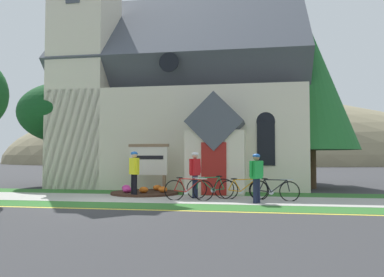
# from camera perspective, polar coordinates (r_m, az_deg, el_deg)

# --- Properties ---
(ground) EXTENTS (140.00, 140.00, 0.00)m
(ground) POSITION_cam_1_polar(r_m,az_deg,el_deg) (16.97, -8.38, -7.84)
(ground) COLOR #333335
(sidewalk_slab) EXTENTS (32.00, 2.68, 0.01)m
(sidewalk_slab) POSITION_cam_1_polar(r_m,az_deg,el_deg) (14.31, -6.33, -8.80)
(sidewalk_slab) COLOR #A8A59E
(sidewalk_slab) RESTS_ON ground
(grass_verge) EXTENTS (32.00, 1.43, 0.01)m
(grass_verge) POSITION_cam_1_polar(r_m,az_deg,el_deg) (12.36, -8.96, -9.76)
(grass_verge) COLOR #2D6628
(grass_verge) RESTS_ON ground
(church_lawn) EXTENTS (24.00, 1.80, 0.01)m
(church_lawn) POSITION_cam_1_polar(r_m,az_deg,el_deg) (16.47, -4.19, -8.01)
(church_lawn) COLOR #2D6628
(church_lawn) RESTS_ON ground
(curb_paint_stripe) EXTENTS (28.00, 0.16, 0.01)m
(curb_paint_stripe) POSITION_cam_1_polar(r_m,az_deg,el_deg) (11.55, -10.35, -10.26)
(curb_paint_stripe) COLOR yellow
(curb_paint_stripe) RESTS_ON ground
(church_building) EXTENTS (12.73, 10.35, 13.11)m
(church_building) POSITION_cam_1_polar(r_m,az_deg,el_deg) (21.41, -2.19, 5.25)
(church_building) COLOR beige
(church_building) RESTS_ON ground
(church_sign) EXTENTS (1.75, 0.15, 2.07)m
(church_sign) POSITION_cam_1_polar(r_m,az_deg,el_deg) (16.42, -6.44, -3.38)
(church_sign) COLOR #7F6047
(church_sign) RESTS_ON ground
(flower_bed) EXTENTS (2.73, 2.73, 0.34)m
(flower_bed) POSITION_cam_1_polar(r_m,az_deg,el_deg) (15.94, -7.06, -7.90)
(flower_bed) COLOR #382319
(flower_bed) RESTS_ON ground
(bicycle_red) EXTENTS (1.75, 0.08, 0.83)m
(bicycle_red) POSITION_cam_1_polar(r_m,az_deg,el_deg) (13.59, -0.51, -7.57)
(bicycle_red) COLOR black
(bicycle_red) RESTS_ON ground
(bicycle_yellow) EXTENTS (1.72, 0.37, 0.86)m
(bicycle_yellow) POSITION_cam_1_polar(r_m,az_deg,el_deg) (14.17, 2.77, -7.32)
(bicycle_yellow) COLOR black
(bicycle_yellow) RESTS_ON ground
(bicycle_blue) EXTENTS (1.71, 0.51, 0.79)m
(bicycle_blue) POSITION_cam_1_polar(r_m,az_deg,el_deg) (13.87, 12.03, -7.46)
(bicycle_blue) COLOR black
(bicycle_blue) RESTS_ON ground
(bicycle_green) EXTENTS (1.75, 0.37, 0.77)m
(bicycle_green) POSITION_cam_1_polar(r_m,az_deg,el_deg) (14.10, 7.59, -7.43)
(bicycle_green) COLOR black
(bicycle_green) RESTS_ON ground
(cyclist_in_white_jersey) EXTENTS (0.48, 0.65, 1.73)m
(cyclist_in_white_jersey) POSITION_cam_1_polar(r_m,az_deg,el_deg) (14.85, -8.55, -4.64)
(cyclist_in_white_jersey) COLOR black
(cyclist_in_white_jersey) RESTS_ON ground
(cyclist_in_orange_jersey) EXTENTS (0.46, 0.61, 1.63)m
(cyclist_in_orange_jersey) POSITION_cam_1_polar(r_m,az_deg,el_deg) (12.94, 9.51, -5.25)
(cyclist_in_orange_jersey) COLOR #191E38
(cyclist_in_orange_jersey) RESTS_ON ground
(cyclist_in_green_jersey) EXTENTS (0.35, 0.69, 1.70)m
(cyclist_in_green_jersey) POSITION_cam_1_polar(r_m,az_deg,el_deg) (14.28, 0.46, -4.83)
(cyclist_in_green_jersey) COLOR #191E38
(cyclist_in_green_jersey) RESTS_ON ground
(roadside_conifer) EXTENTS (4.40, 4.40, 7.77)m
(roadside_conifer) POSITION_cam_1_polar(r_m,az_deg,el_deg) (19.71, 17.24, 6.99)
(roadside_conifer) COLOR #4C3823
(roadside_conifer) RESTS_ON ground
(yard_deciduous_tree) EXTENTS (5.06, 5.06, 5.49)m
(yard_deciduous_tree) POSITION_cam_1_polar(r_m,az_deg,el_deg) (21.87, -18.00, 3.53)
(yard_deciduous_tree) COLOR #3D2D1E
(yard_deciduous_tree) RESTS_ON ground
(distant_hill) EXTENTS (96.79, 53.71, 27.42)m
(distant_hill) POSITION_cam_1_polar(r_m,az_deg,el_deg) (83.37, 3.96, -3.73)
(distant_hill) COLOR #847A5B
(distant_hill) RESTS_ON ground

